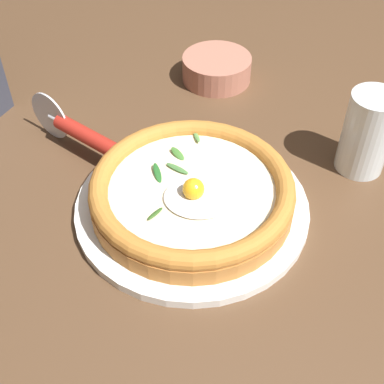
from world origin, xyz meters
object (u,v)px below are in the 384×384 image
Objects in this scene: pizza_cutter at (77,131)px; drinking_glass at (366,138)px; pizza at (192,191)px; side_bowl at (217,69)px.

pizza_cutter is 0.39m from drinking_glass.
pizza reaches higher than side_bowl.
drinking_glass reaches higher than side_bowl.
pizza is 0.20m from pizza_cutter.
drinking_glass is (0.39, 0.04, 0.01)m from pizza_cutter.
pizza_cutter is 1.33× the size of drinking_glass.
pizza_cutter reaches higher than side_bowl.
pizza is 0.31m from side_bowl.
side_bowl is at bearing 93.16° from pizza.
side_bowl is 0.27m from pizza_cutter.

